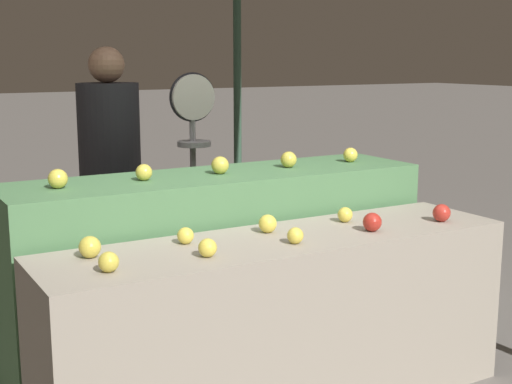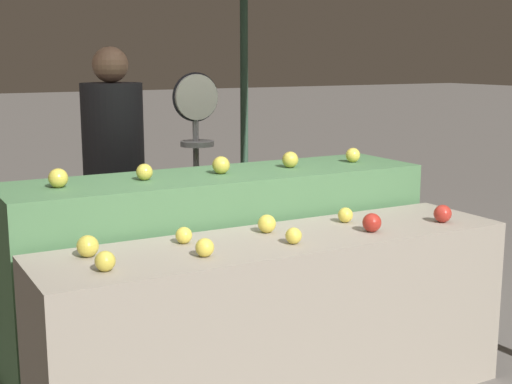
# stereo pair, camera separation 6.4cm
# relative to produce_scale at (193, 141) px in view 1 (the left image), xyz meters

# --- Properties ---
(display_counter_front) EXTENTS (2.16, 0.55, 0.79)m
(display_counter_front) POSITION_rel_produce_scale_xyz_m (-0.18, -1.27, -0.68)
(display_counter_front) COLOR gray
(display_counter_front) RESTS_ON ground_plane
(display_counter_back) EXTENTS (2.16, 0.55, 0.99)m
(display_counter_back) POSITION_rel_produce_scale_xyz_m (-0.18, -0.67, -0.58)
(display_counter_back) COLOR #4C7A4C
(display_counter_back) RESTS_ON ground_plane
(apple_front_0) EXTENTS (0.08, 0.08, 0.08)m
(apple_front_0) POSITION_rel_produce_scale_xyz_m (-1.00, -1.38, -0.25)
(apple_front_0) COLOR gold
(apple_front_0) RESTS_ON display_counter_front
(apple_front_1) EXTENTS (0.08, 0.08, 0.08)m
(apple_front_1) POSITION_rel_produce_scale_xyz_m (-0.59, -1.38, -0.25)
(apple_front_1) COLOR yellow
(apple_front_1) RESTS_ON display_counter_front
(apple_front_2) EXTENTS (0.07, 0.07, 0.07)m
(apple_front_2) POSITION_rel_produce_scale_xyz_m (-0.18, -1.39, -0.25)
(apple_front_2) COLOR yellow
(apple_front_2) RESTS_ON display_counter_front
(apple_front_3) EXTENTS (0.09, 0.09, 0.09)m
(apple_front_3) POSITION_rel_produce_scale_xyz_m (0.24, -1.38, -0.24)
(apple_front_3) COLOR #AD281E
(apple_front_3) RESTS_ON display_counter_front
(apple_front_4) EXTENTS (0.08, 0.08, 0.08)m
(apple_front_4) POSITION_rel_produce_scale_xyz_m (0.65, -1.39, -0.24)
(apple_front_4) COLOR #B72D23
(apple_front_4) RESTS_ON display_counter_front
(apple_front_5) EXTENTS (0.09, 0.09, 0.09)m
(apple_front_5) POSITION_rel_produce_scale_xyz_m (-1.00, -1.16, -0.24)
(apple_front_5) COLOR gold
(apple_front_5) RESTS_ON display_counter_front
(apple_front_6) EXTENTS (0.07, 0.07, 0.07)m
(apple_front_6) POSITION_rel_produce_scale_xyz_m (-0.58, -1.16, -0.25)
(apple_front_6) COLOR yellow
(apple_front_6) RESTS_ON display_counter_front
(apple_front_7) EXTENTS (0.08, 0.08, 0.08)m
(apple_front_7) POSITION_rel_produce_scale_xyz_m (-0.18, -1.16, -0.24)
(apple_front_7) COLOR yellow
(apple_front_7) RESTS_ON display_counter_front
(apple_front_8) EXTENTS (0.07, 0.07, 0.07)m
(apple_front_8) POSITION_rel_produce_scale_xyz_m (0.24, -1.17, -0.25)
(apple_front_8) COLOR yellow
(apple_front_8) RESTS_ON display_counter_front
(apple_back_0) EXTENTS (0.09, 0.09, 0.09)m
(apple_back_0) POSITION_rel_produce_scale_xyz_m (-0.98, -0.68, -0.04)
(apple_back_0) COLOR gold
(apple_back_0) RESTS_ON display_counter_back
(apple_back_1) EXTENTS (0.08, 0.08, 0.08)m
(apple_back_1) POSITION_rel_produce_scale_xyz_m (-0.58, -0.68, -0.05)
(apple_back_1) COLOR gold
(apple_back_1) RESTS_ON display_counter_back
(apple_back_2) EXTENTS (0.09, 0.09, 0.09)m
(apple_back_2) POSITION_rel_produce_scale_xyz_m (-0.18, -0.69, -0.04)
(apple_back_2) COLOR gold
(apple_back_2) RESTS_ON display_counter_back
(apple_back_3) EXTENTS (0.09, 0.09, 0.09)m
(apple_back_3) POSITION_rel_produce_scale_xyz_m (0.23, -0.68, -0.04)
(apple_back_3) COLOR gold
(apple_back_3) RESTS_ON display_counter_back
(apple_back_4) EXTENTS (0.08, 0.08, 0.08)m
(apple_back_4) POSITION_rel_produce_scale_xyz_m (0.64, -0.68, -0.05)
(apple_back_4) COLOR yellow
(apple_back_4) RESTS_ON display_counter_back
(produce_scale) EXTENTS (0.29, 0.20, 1.48)m
(produce_scale) POSITION_rel_produce_scale_xyz_m (0.00, 0.00, 0.00)
(produce_scale) COLOR #99999E
(produce_scale) RESTS_ON ground_plane
(person_vendor_at_scale) EXTENTS (0.47, 0.47, 1.63)m
(person_vendor_at_scale) POSITION_rel_produce_scale_xyz_m (-0.41, 0.31, -0.14)
(person_vendor_at_scale) COLOR #2D2D38
(person_vendor_at_scale) RESTS_ON ground_plane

